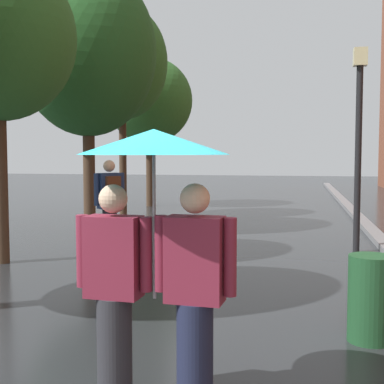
# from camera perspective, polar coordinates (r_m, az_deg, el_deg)

# --- Properties ---
(kerb_strip) EXTENTS (0.30, 36.00, 0.12)m
(kerb_strip) POSITION_cam_1_polar(r_m,az_deg,el_deg) (13.89, 17.88, -3.42)
(kerb_strip) COLOR slate
(kerb_strip) RESTS_ON ground
(street_tree_2) EXTENTS (3.12, 3.12, 6.04)m
(street_tree_2) POSITION_cam_1_polar(r_m,az_deg,el_deg) (12.90, -10.91, 14.20)
(street_tree_2) COLOR #473323
(street_tree_2) RESTS_ON ground
(street_tree_3) EXTENTS (2.53, 2.53, 5.91)m
(street_tree_3) POSITION_cam_1_polar(r_m,az_deg,el_deg) (15.56, -7.36, 13.27)
(street_tree_3) COLOR #473323
(street_tree_3) RESTS_ON ground
(street_tree_4) EXTENTS (2.92, 2.92, 5.07)m
(street_tree_4) POSITION_cam_1_polar(r_m,az_deg,el_deg) (18.76, -4.49, 9.50)
(street_tree_4) COLOR #473323
(street_tree_4) RESTS_ON ground
(couple_under_umbrella) EXTENTS (1.20, 1.08, 2.01)m
(couple_under_umbrella) POSITION_cam_1_polar(r_m,az_deg,el_deg) (3.87, -4.03, -3.56)
(couple_under_umbrella) COLOR #2D2D33
(couple_under_umbrella) RESTS_ON ground
(street_lamp_post) EXTENTS (0.24, 0.24, 3.73)m
(street_lamp_post) POSITION_cam_1_polar(r_m,az_deg,el_deg) (10.45, 17.08, 6.02)
(street_lamp_post) COLOR black
(street_lamp_post) RESTS_ON ground
(litter_bin) EXTENTS (0.44, 0.44, 0.85)m
(litter_bin) POSITION_cam_1_polar(r_m,az_deg,el_deg) (5.67, 18.25, -10.57)
(litter_bin) COLOR #1E4C28
(litter_bin) RESTS_ON ground
(pedestrian_walking_midground) EXTENTS (0.46, 0.46, 1.71)m
(pedestrian_walking_midground) POSITION_cam_1_polar(r_m,az_deg,el_deg) (9.82, -8.62, -1.35)
(pedestrian_walking_midground) COLOR black
(pedestrian_walking_midground) RESTS_ON ground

